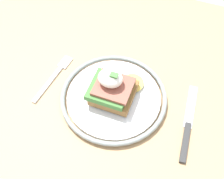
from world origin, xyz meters
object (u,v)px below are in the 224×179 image
(plate, at_px, (112,96))
(sandwich, at_px, (112,88))
(knife, at_px, (188,128))
(fork, at_px, (54,76))

(plate, bearing_deg, sandwich, 166.44)
(plate, bearing_deg, knife, -4.82)
(plate, relative_size, knife, 1.25)
(sandwich, distance_m, knife, 0.18)
(knife, bearing_deg, plate, 175.18)
(fork, xyz_separation_m, knife, (0.32, -0.02, 0.00))
(fork, bearing_deg, knife, -4.16)
(knife, bearing_deg, fork, 175.84)
(plate, xyz_separation_m, knife, (0.17, -0.01, -0.01))
(sandwich, bearing_deg, knife, -4.86)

